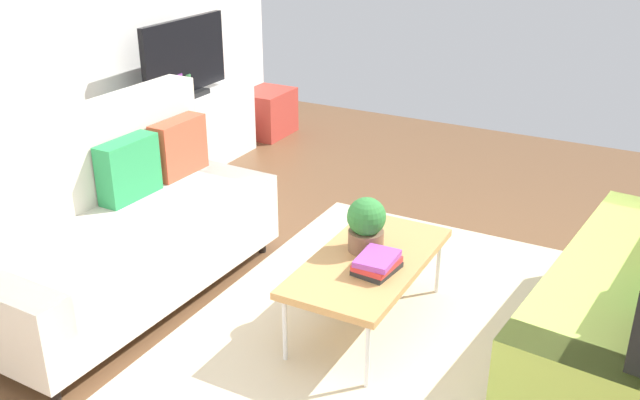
{
  "coord_description": "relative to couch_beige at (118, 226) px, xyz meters",
  "views": [
    {
      "loc": [
        -3.0,
        -1.27,
        2.24
      ],
      "look_at": [
        0.18,
        0.44,
        0.65
      ],
      "focal_mm": 39.87,
      "sensor_mm": 36.0,
      "label": 1
    }
  ],
  "objects": [
    {
      "name": "ground_plane",
      "position": [
        0.3,
        -1.51,
        -0.45
      ],
      "size": [
        7.68,
        7.68,
        0.0
      ],
      "primitive_type": "plane",
      "color": "brown"
    },
    {
      "name": "area_rug",
      "position": [
        0.33,
        -1.62,
        -0.44
      ],
      "size": [
        2.9,
        2.2,
        0.01
      ],
      "primitive_type": "cube",
      "color": "beige",
      "rests_on": "ground_plane"
    },
    {
      "name": "couch_beige",
      "position": [
        0.0,
        0.0,
        0.0
      ],
      "size": [
        1.93,
        0.9,
        1.1
      ],
      "rotation": [
        0.0,
        0.0,
        3.11
      ],
      "color": "beige",
      "rests_on": "ground_plane"
    },
    {
      "name": "coffee_table",
      "position": [
        0.38,
        -1.42,
        -0.05
      ],
      "size": [
        1.1,
        0.56,
        0.42
      ],
      "color": "#B7844C",
      "rests_on": "ground_plane"
    },
    {
      "name": "tv_console",
      "position": [
        1.87,
        0.95,
        -0.13
      ],
      "size": [
        1.4,
        0.44,
        0.64
      ],
      "primitive_type": "cube",
      "color": "silver",
      "rests_on": "ground_plane"
    },
    {
      "name": "tv",
      "position": [
        1.87,
        0.93,
        0.51
      ],
      "size": [
        1.0,
        0.2,
        0.64
      ],
      "color": "black",
      "rests_on": "tv_console"
    },
    {
      "name": "storage_trunk",
      "position": [
        2.97,
        0.85,
        -0.23
      ],
      "size": [
        0.52,
        0.4,
        0.44
      ],
      "primitive_type": "cube",
      "color": "#B2382D",
      "rests_on": "ground_plane"
    },
    {
      "name": "potted_plant",
      "position": [
        0.46,
        -1.36,
        0.13
      ],
      "size": [
        0.21,
        0.21,
        0.31
      ],
      "color": "brown",
      "rests_on": "coffee_table"
    },
    {
      "name": "table_book_0",
      "position": [
        0.28,
        -1.52,
        -0.01
      ],
      "size": [
        0.26,
        0.21,
        0.03
      ],
      "primitive_type": "cube",
      "rotation": [
        0.0,
        0.0,
        -0.13
      ],
      "color": "#262626",
      "rests_on": "coffee_table"
    },
    {
      "name": "table_book_1",
      "position": [
        0.28,
        -1.52,
        0.02
      ],
      "size": [
        0.25,
        0.2,
        0.03
      ],
      "primitive_type": "cube",
      "rotation": [
        0.0,
        0.0,
        -0.08
      ],
      "color": "red",
      "rests_on": "table_book_0"
    },
    {
      "name": "table_book_2",
      "position": [
        0.28,
        -1.52,
        0.05
      ],
      "size": [
        0.25,
        0.19,
        0.03
      ],
      "primitive_type": "cube",
      "rotation": [
        0.0,
        0.0,
        0.03
      ],
      "color": "purple",
      "rests_on": "table_book_1"
    },
    {
      "name": "vase_0",
      "position": [
        1.29,
        1.0,
        0.26
      ],
      "size": [
        0.13,
        0.13,
        0.13
      ],
      "primitive_type": "cylinder",
      "color": "#33B29E",
      "rests_on": "tv_console"
    },
    {
      "name": "vase_1",
      "position": [
        1.47,
        1.0,
        0.27
      ],
      "size": [
        0.12,
        0.12,
        0.16
      ],
      "primitive_type": "cylinder",
      "color": "silver",
      "rests_on": "tv_console"
    },
    {
      "name": "bottle_0",
      "position": [
        1.66,
        0.91,
        0.29
      ],
      "size": [
        0.05,
        0.05,
        0.2
      ],
      "primitive_type": "cylinder",
      "color": "#3359B2",
      "rests_on": "tv_console"
    },
    {
      "name": "bottle_1",
      "position": [
        1.75,
        0.91,
        0.3
      ],
      "size": [
        0.05,
        0.05,
        0.22
      ],
      "primitive_type": "cylinder",
      "color": "purple",
      "rests_on": "tv_console"
    },
    {
      "name": "bottle_2",
      "position": [
        1.86,
        0.91,
        0.29
      ],
      "size": [
        0.06,
        0.06,
        0.19
      ],
      "primitive_type": "cylinder",
      "color": "#3F8C4C",
      "rests_on": "tv_console"
    }
  ]
}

